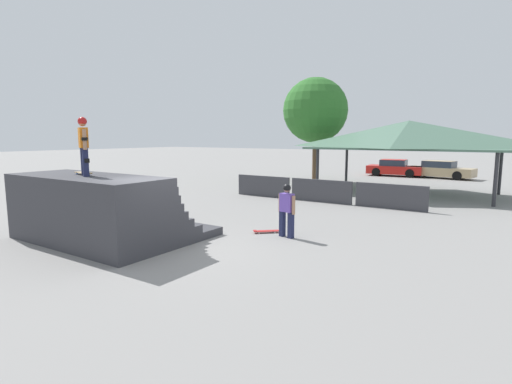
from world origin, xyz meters
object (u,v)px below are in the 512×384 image
Objects in this scene: bystander_walking at (287,206)px; tree_beside_pavilion at (315,110)px; skateboard_on_deck at (83,173)px; parked_car_tan at (440,170)px; skateboard_on_ground at (265,231)px; parked_car_red at (394,168)px; skater_on_deck at (84,142)px.

bystander_walking is 0.24× the size of tree_beside_pavilion.
parked_car_tan is (5.51, 25.07, -1.39)m from skateboard_on_deck.
tree_beside_pavilion is at bearing -55.34° from bystander_walking.
skateboard_on_ground is at bearing 56.46° from skateboard_on_deck.
parked_car_red is (2.28, 24.89, -1.40)m from skateboard_on_deck.
skateboard_on_ground is at bearing -85.28° from parked_car_tan.
skater_on_deck reaches higher than bystander_walking.
skater_on_deck is 0.24× the size of tree_beside_pavilion.
skateboard_on_deck is 1.18× the size of skateboard_on_ground.
skateboard_on_deck is (-0.32, 0.15, -0.88)m from skater_on_deck.
tree_beside_pavilion reaches higher than skater_on_deck.
skateboard_on_deck is 25.03m from parked_car_red.
skater_on_deck is at bearing 53.33° from bystander_walking.
parked_car_tan is (0.86, 21.46, -0.35)m from bystander_walking.
tree_beside_pavilion is 1.67× the size of parked_car_red.
skater_on_deck is 0.39× the size of parked_car_red.
skateboard_on_ground is 0.18× the size of parked_car_red.
parked_car_red is at bearing 111.63° from skater_on_deck.
skateboard_on_ground is at bearing -70.42° from tree_beside_pavilion.
bystander_walking is 21.41m from parked_car_red.
skateboard_on_deck reaches higher than parked_car_tan.
parked_car_tan is (6.73, 7.18, -4.15)m from tree_beside_pavilion.
parked_car_red and parked_car_tan have the same top height.
tree_beside_pavilion is at bearing -123.90° from parked_car_tan.
tree_beside_pavilion is (-5.04, 14.17, 4.70)m from skateboard_on_ground.
skateboard_on_deck reaches higher than parked_car_red.
skateboard_on_ground is (3.50, 3.87, -2.81)m from skater_on_deck.
skater_on_deck is 1.00× the size of bystander_walking.
tree_beside_pavilion is at bearing -120.69° from parked_car_red.
tree_beside_pavilion is (-5.86, 14.28, 3.80)m from bystander_walking.
tree_beside_pavilion is 8.86m from parked_car_red.
bystander_walking is 15.89m from tree_beside_pavilion.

